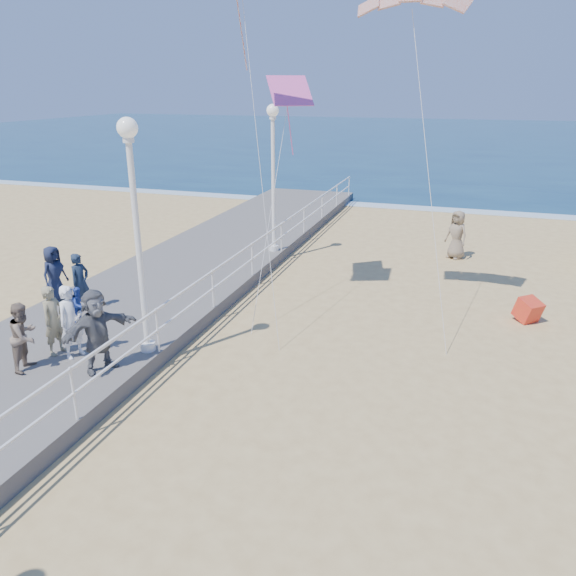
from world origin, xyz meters
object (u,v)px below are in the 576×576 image
(woman_holding_toddler, at_px, (72,322))
(spectator_0, at_px, (80,282))
(spectator_1, at_px, (24,336))
(spectator_6, at_px, (54,320))
(lamp_post_far, at_px, (273,164))
(spectator_5, at_px, (97,331))
(spectator_4, at_px, (54,274))
(toddler_held, at_px, (79,304))
(box_kite, at_px, (528,312))
(beach_walker_c, at_px, (457,235))
(lamp_post_mid, at_px, (136,215))

(woman_holding_toddler, distance_m, spectator_0, 2.99)
(spectator_1, relative_size, spectator_6, 0.93)
(spectator_1, bearing_deg, spectator_0, 7.28)
(lamp_post_far, bearing_deg, spectator_5, -92.59)
(spectator_0, distance_m, spectator_4, 1.21)
(woman_holding_toddler, relative_size, spectator_5, 0.92)
(toddler_held, xyz_separation_m, spectator_5, (0.82, -0.53, -0.32))
(spectator_4, xyz_separation_m, box_kite, (13.05, 3.59, -0.92))
(lamp_post_far, height_order, beach_walker_c, lamp_post_far)
(spectator_5, height_order, beach_walker_c, spectator_5)
(lamp_post_mid, distance_m, lamp_post_far, 9.00)
(toddler_held, xyz_separation_m, beach_walker_c, (7.85, 12.12, -0.72))
(spectator_1, height_order, spectator_6, spectator_6)
(lamp_post_far, distance_m, spectator_6, 10.26)
(spectator_1, relative_size, beach_walker_c, 0.83)
(spectator_0, distance_m, spectator_1, 3.47)
(spectator_4, distance_m, beach_walker_c, 14.36)
(toddler_held, relative_size, spectator_6, 0.49)
(spectator_5, bearing_deg, toddler_held, 81.94)
(lamp_post_mid, height_order, toddler_held, lamp_post_mid)
(woman_holding_toddler, relative_size, spectator_1, 1.11)
(lamp_post_far, height_order, box_kite, lamp_post_far)
(spectator_5, height_order, spectator_6, spectator_5)
(woman_holding_toddler, distance_m, toddler_held, 0.45)
(lamp_post_far, xyz_separation_m, spectator_1, (-2.03, -10.61, -2.49))
(spectator_1, bearing_deg, box_kite, -66.77)
(lamp_post_far, bearing_deg, spectator_4, -121.43)
(lamp_post_far, relative_size, spectator_6, 3.21)
(woman_holding_toddler, height_order, spectator_6, woman_holding_toddler)
(spectator_4, bearing_deg, spectator_1, -141.91)
(spectator_4, distance_m, spectator_6, 3.66)
(woman_holding_toddler, height_order, spectator_1, woman_holding_toddler)
(toddler_held, distance_m, beach_walker_c, 14.45)
(spectator_1, bearing_deg, lamp_post_far, -21.37)
(spectator_0, xyz_separation_m, box_kite, (11.89, 3.93, -0.91))
(lamp_post_mid, relative_size, box_kite, 8.87)
(box_kite, bearing_deg, lamp_post_mid, 169.90)
(spectator_5, bearing_deg, box_kite, -28.67)
(woman_holding_toddler, bearing_deg, lamp_post_mid, -46.01)
(lamp_post_far, relative_size, spectator_5, 2.84)
(spectator_0, relative_size, spectator_5, 0.87)
(lamp_post_mid, xyz_separation_m, spectator_4, (-4.25, 2.05, -2.44))
(woman_holding_toddler, bearing_deg, lamp_post_far, 6.89)
(woman_holding_toddler, xyz_separation_m, spectator_1, (-0.60, -0.82, -0.09))
(lamp_post_mid, distance_m, box_kite, 10.98)
(lamp_post_far, xyz_separation_m, toddler_held, (-1.28, -9.63, -2.01))
(woman_holding_toddler, distance_m, spectator_1, 1.02)
(spectator_4, height_order, spectator_6, spectator_6)
(spectator_1, bearing_deg, woman_holding_toddler, -46.83)
(lamp_post_far, relative_size, toddler_held, 6.57)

